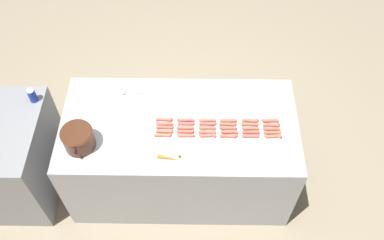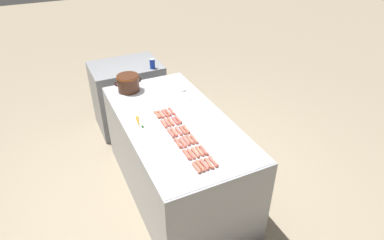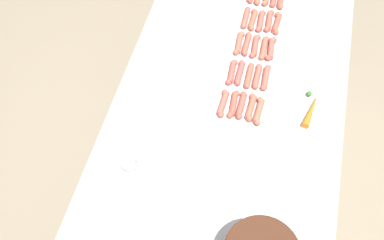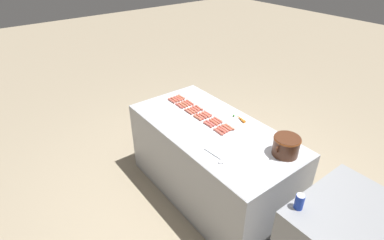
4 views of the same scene
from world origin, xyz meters
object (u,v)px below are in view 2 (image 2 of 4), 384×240
object	(u,v)px
hot_dog_20	(190,140)
hot_dog_29	(172,111)
hot_dog_19	(199,151)
hot_dog_22	(175,121)
hot_dog_13	(195,152)
hot_dog_12	(204,164)
hot_dog_16	(171,122)
hot_dog_10	(167,123)
hot_dog_2	(178,143)
bean_pot	(128,82)
hot_dog_0	(196,167)
hot_dog_17	(165,113)
hot_dog_3	(171,133)
hot_dog_28	(178,120)
hot_dog_26	(194,139)
soda_can	(152,64)
hot_dog_23	(168,112)
hot_dog_11	(161,114)
hot_dog_8	(183,142)
hot_dog_25	(204,150)
hot_dog_1	(187,155)
hot_dog_24	(213,161)
hot_dog_15	(179,131)
hot_dog_4	(164,124)
hot_dog_9	(174,132)
back_cabinet	(128,96)
hot_dog_18	(209,163)
hot_dog_14	(186,141)
carrot	(138,122)
hot_dog_7	(191,154)
hot_dog_21	(183,130)
hot_dog_5	(157,114)

from	to	relation	value
hot_dog_20	hot_dog_29	size ratio (longest dim) A/B	1.00
hot_dog_19	hot_dog_22	world-z (taller)	same
hot_dog_13	hot_dog_22	size ratio (longest dim) A/B	1.00
hot_dog_12	hot_dog_16	world-z (taller)	same
hot_dog_10	hot_dog_19	distance (m)	0.52
hot_dog_2	bean_pot	size ratio (longest dim) A/B	0.46
hot_dog_0	hot_dog_17	xyz separation A→B (m)	(0.07, 0.85, 0.00)
hot_dog_2	hot_dog_29	bearing A→B (deg)	73.38
hot_dog_3	hot_dog_28	size ratio (longest dim) A/B	1.00
hot_dog_26	soda_can	bearing A→B (deg)	82.95
hot_dog_19	hot_dog_23	world-z (taller)	same
hot_dog_10	hot_dog_11	distance (m)	0.17
hot_dog_19	hot_dog_23	distance (m)	0.68
hot_dog_8	hot_dog_25	bearing A→B (deg)	-56.45
hot_dog_1	hot_dog_24	world-z (taller)	same
hot_dog_0	hot_dog_19	size ratio (longest dim) A/B	1.00
hot_dog_11	hot_dog_16	distance (m)	0.17
hot_dog_0	hot_dog_2	size ratio (longest dim) A/B	1.00
hot_dog_20	hot_dog_15	bearing A→B (deg)	103.13
hot_dog_4	hot_dog_9	world-z (taller)	same
back_cabinet	hot_dog_15	size ratio (longest dim) A/B	6.45
hot_dog_9	hot_dog_12	size ratio (longest dim) A/B	1.00
back_cabinet	hot_dog_8	xyz separation A→B (m)	(-0.02, -1.87, 0.47)
hot_dog_4	hot_dog_11	bearing A→B (deg)	78.13
hot_dog_8	hot_dog_16	size ratio (longest dim) A/B	1.00
hot_dog_3	hot_dog_18	distance (m)	0.52
hot_dog_16	hot_dog_18	world-z (taller)	same
hot_dog_17	hot_dog_23	bearing A→B (deg)	4.88
hot_dog_16	hot_dog_20	size ratio (longest dim) A/B	1.00
hot_dog_13	hot_dog_17	size ratio (longest dim) A/B	1.00
hot_dog_13	hot_dog_14	distance (m)	0.18
hot_dog_8	carrot	world-z (taller)	carrot
hot_dog_7	hot_dog_20	xyz separation A→B (m)	(0.08, 0.18, 0.00)
hot_dog_15	hot_dog_29	distance (m)	0.35
back_cabinet	hot_dog_21	distance (m)	1.76
hot_dog_20	hot_dog_5	bearing A→B (deg)	102.37
soda_can	hot_dog_10	bearing A→B (deg)	-103.76
hot_dog_5	hot_dog_14	size ratio (longest dim) A/B	1.00
hot_dog_2	hot_dog_14	size ratio (longest dim) A/B	1.00
hot_dog_14	hot_dog_0	bearing A→B (deg)	-102.05
hot_dog_0	hot_dog_9	world-z (taller)	same
hot_dog_2	hot_dog_20	size ratio (longest dim) A/B	1.00
hot_dog_14	hot_dog_29	distance (m)	0.51
hot_dog_17	hot_dog_13	bearing A→B (deg)	-90.16
hot_dog_1	hot_dog_15	size ratio (longest dim) A/B	1.00
back_cabinet	hot_dog_16	bearing A→B (deg)	-89.57
hot_dog_16	bean_pot	world-z (taller)	bean_pot
hot_dog_16	hot_dog_25	distance (m)	0.52
hot_dog_8	hot_dog_22	bearing A→B (deg)	77.37
hot_dog_23	hot_dog_25	world-z (taller)	same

